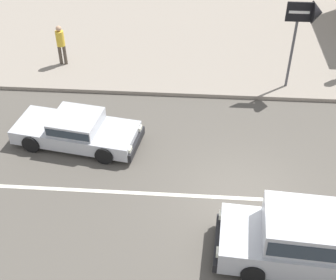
{
  "coord_description": "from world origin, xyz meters",
  "views": [
    {
      "loc": [
        -1.5,
        -9.87,
        9.88
      ],
      "look_at": [
        -2.32,
        1.6,
        0.8
      ],
      "focal_mm": 50.0,
      "sensor_mm": 36.0,
      "label": 1
    }
  ],
  "objects_px": {
    "arrow_signboard": "(312,17)",
    "pedestrian_far_end": "(61,42)",
    "sedan_silver_0": "(77,129)",
    "minivan_silver_2": "(318,239)"
  },
  "relations": [
    {
      "from": "sedan_silver_0",
      "to": "minivan_silver_2",
      "type": "bearing_deg",
      "value": -31.88
    },
    {
      "from": "minivan_silver_2",
      "to": "pedestrian_far_end",
      "type": "bearing_deg",
      "value": 133.07
    },
    {
      "from": "sedan_silver_0",
      "to": "minivan_silver_2",
      "type": "distance_m",
      "value": 8.32
    },
    {
      "from": "sedan_silver_0",
      "to": "minivan_silver_2",
      "type": "xyz_separation_m",
      "value": [
        7.06,
        -4.39,
        0.31
      ]
    },
    {
      "from": "arrow_signboard",
      "to": "sedan_silver_0",
      "type": "bearing_deg",
      "value": -153.75
    },
    {
      "from": "arrow_signboard",
      "to": "pedestrian_far_end",
      "type": "xyz_separation_m",
      "value": [
        -9.64,
        1.14,
        -1.9
      ]
    },
    {
      "from": "arrow_signboard",
      "to": "pedestrian_far_end",
      "type": "height_order",
      "value": "arrow_signboard"
    },
    {
      "from": "arrow_signboard",
      "to": "pedestrian_far_end",
      "type": "relative_size",
      "value": 2.02
    },
    {
      "from": "minivan_silver_2",
      "to": "pedestrian_far_end",
      "type": "relative_size",
      "value": 2.8
    },
    {
      "from": "arrow_signboard",
      "to": "pedestrian_far_end",
      "type": "bearing_deg",
      "value": 173.24
    }
  ]
}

